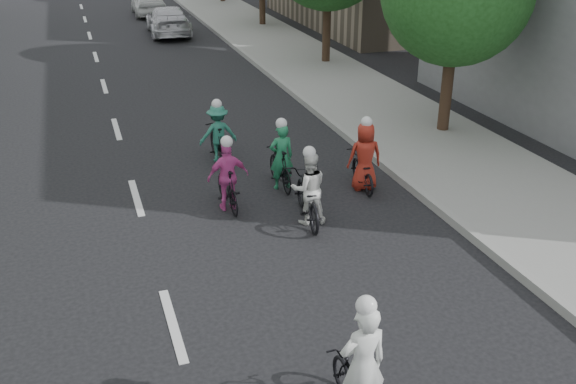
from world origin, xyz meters
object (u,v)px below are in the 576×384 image
cyclist_0 (363,163)px  follow_car_lead (168,21)px  cyclist_4 (218,137)px  cyclist_3 (308,195)px  cyclist_1 (281,163)px  cyclist_5 (228,182)px  follow_car_trail (148,2)px  cyclist_2 (360,379)px

cyclist_0 → follow_car_lead: (-1.28, 20.10, 0.08)m
cyclist_0 → cyclist_4: cyclist_0 is taller
cyclist_0 → cyclist_3: 2.14m
cyclist_3 → cyclist_1: bearing=-82.6°
cyclist_4 → cyclist_5: size_ratio=0.98×
follow_car_lead → follow_car_trail: (-0.13, 6.39, 0.06)m
cyclist_2 → cyclist_4: 9.38m
cyclist_2 → cyclist_4: bearing=-94.0°
cyclist_1 → follow_car_trail: 25.83m
cyclist_3 → follow_car_trail: cyclist_3 is taller
cyclist_3 → follow_car_lead: 21.28m
follow_car_lead → follow_car_trail: 6.39m
cyclist_1 → cyclist_4: (-0.99, 2.09, 0.04)m
cyclist_1 → cyclist_3: (-0.02, -1.83, 0.01)m
cyclist_0 → cyclist_2: (-3.10, -6.61, 0.00)m
cyclist_1 → cyclist_2: bearing=80.1°
cyclist_1 → cyclist_4: 2.32m
cyclist_3 → cyclist_4: (-0.97, 3.93, 0.03)m
cyclist_0 → cyclist_4: size_ratio=1.07×
cyclist_3 → cyclist_4: size_ratio=1.22×
cyclist_1 → follow_car_lead: cyclist_1 is taller
cyclist_1 → follow_car_trail: size_ratio=0.39×
cyclist_1 → cyclist_3: size_ratio=0.85×
cyclist_1 → cyclist_2: (-1.33, -7.28, 0.02)m
cyclist_4 → follow_car_trail: cyclist_4 is taller
follow_car_trail → follow_car_lead: bearing=92.7°
cyclist_2 → cyclist_0: bearing=-117.1°
cyclist_0 → cyclist_3: (-1.79, -1.17, -0.01)m
follow_car_trail → cyclist_1: bearing=90.7°
cyclist_2 → cyclist_5: 6.57m
cyclist_4 → cyclist_5: cyclist_5 is taller
cyclist_4 → cyclist_5: bearing=80.2°
follow_car_lead → follow_car_trail: bearing=-86.1°
cyclist_4 → follow_car_lead: cyclist_4 is taller
cyclist_0 → cyclist_2: cyclist_2 is taller
cyclist_5 → cyclist_2: bearing=89.1°
cyclist_0 → cyclist_2: 7.30m
cyclist_2 → follow_car_trail: bearing=-94.8°
cyclist_3 → cyclist_5: 1.80m
cyclist_5 → cyclist_0: bearing=179.0°
cyclist_5 → cyclist_4: bearing=-100.5°
follow_car_lead → cyclist_1: bearing=91.3°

